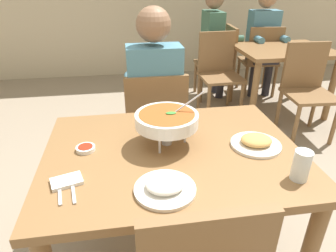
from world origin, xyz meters
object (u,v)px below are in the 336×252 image
at_px(appetizer_plate, 256,142).
at_px(chair_bg_right, 219,68).
at_px(patron_bg_middle, 215,39).
at_px(chair_diner_main, 155,123).
at_px(dining_table_main, 173,169).
at_px(sauce_dish, 86,148).
at_px(diner_main, 154,91).
at_px(dining_table_far, 282,60).
at_px(rice_plate, 165,187).
at_px(chair_bg_left, 261,57).
at_px(chair_bg_middle, 221,58).
at_px(drink_glass, 301,167).
at_px(chair_bg_corner, 307,85).
at_px(patron_bg_left, 263,38).
at_px(curry_bowl, 167,120).

relative_size(appetizer_plate, chair_bg_right, 0.27).
bearing_deg(patron_bg_middle, chair_diner_main, -118.87).
xyz_separation_m(dining_table_main, sauce_dish, (-0.41, 0.06, 0.12)).
relative_size(diner_main, dining_table_far, 1.31).
bearing_deg(chair_diner_main, rice_plate, -94.51).
bearing_deg(chair_bg_left, rice_plate, -121.52).
height_order(dining_table_far, chair_bg_middle, chair_bg_middle).
xyz_separation_m(appetizer_plate, drink_glass, (0.07, -0.27, 0.04)).
bearing_deg(sauce_dish, chair_bg_corner, 32.96).
bearing_deg(dining_table_far, chair_bg_corner, -91.53).
bearing_deg(chair_bg_left, dining_table_far, -89.10).
distance_m(appetizer_plate, patron_bg_left, 2.73).
bearing_deg(chair_bg_middle, dining_table_main, -113.29).
xyz_separation_m(curry_bowl, chair_bg_left, (1.58, 2.32, -0.36)).
distance_m(rice_plate, appetizer_plate, 0.55).
height_order(curry_bowl, rice_plate, curry_bowl).
xyz_separation_m(dining_table_far, chair_bg_middle, (-0.53, 0.53, -0.10)).
bearing_deg(chair_bg_left, diner_main, -133.93).
height_order(drink_glass, dining_table_far, drink_glass).
height_order(chair_bg_middle, chair_bg_right, same).
bearing_deg(appetizer_plate, rice_plate, -151.56).
distance_m(chair_diner_main, chair_bg_left, 2.27).
bearing_deg(drink_glass, curry_bowl, 143.56).
xyz_separation_m(diner_main, sauce_dish, (-0.41, -0.71, 0.01)).
bearing_deg(patron_bg_left, drink_glass, -112.13).
distance_m(curry_bowl, dining_table_far, 2.43).
xyz_separation_m(curry_bowl, appetizer_plate, (0.42, -0.09, -0.11)).
bearing_deg(patron_bg_left, chair_bg_middle, -178.43).
xyz_separation_m(diner_main, drink_glass, (0.47, -1.07, 0.05)).
xyz_separation_m(rice_plate, patron_bg_middle, (1.04, 2.76, -0.01)).
bearing_deg(curry_bowl, chair_diner_main, 88.30).
xyz_separation_m(sauce_dish, drink_glass, (0.87, -0.36, 0.05)).
height_order(sauce_dish, chair_bg_right, chair_bg_right).
bearing_deg(patron_bg_left, appetizer_plate, -115.55).
xyz_separation_m(curry_bowl, patron_bg_middle, (0.98, 2.41, -0.12)).
distance_m(dining_table_main, dining_table_far, 2.45).
height_order(chair_bg_left, chair_bg_corner, same).
height_order(rice_plate, sauce_dish, rice_plate).
bearing_deg(patron_bg_middle, chair_bg_corner, -62.38).
relative_size(sauce_dish, chair_bg_corner, 0.10).
bearing_deg(patron_bg_middle, diner_main, -119.34).
relative_size(dining_table_main, chair_bg_left, 1.34).
distance_m(chair_bg_left, patron_bg_left, 0.24).
bearing_deg(patron_bg_middle, rice_plate, -110.61).
relative_size(dining_table_far, chair_bg_corner, 1.11).
height_order(diner_main, rice_plate, diner_main).
bearing_deg(curry_bowl, sauce_dish, -179.55).
bearing_deg(patron_bg_left, sauce_dish, -129.91).
distance_m(drink_glass, patron_bg_middle, 2.81).
distance_m(diner_main, sauce_dish, 0.82).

